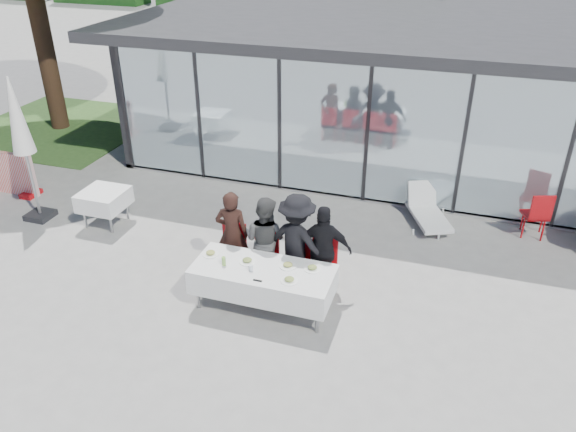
# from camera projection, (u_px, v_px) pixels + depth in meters

# --- Properties ---
(ground) EXTENTS (90.00, 90.00, 0.00)m
(ground) POSITION_uv_depth(u_px,v_px,m) (255.00, 297.00, 9.45)
(ground) COLOR gray
(ground) RESTS_ON ground
(pavilion) EXTENTS (14.80, 8.80, 3.44)m
(pavilion) POSITION_uv_depth(u_px,v_px,m) (436.00, 65.00, 14.68)
(pavilion) COLOR gray
(pavilion) RESTS_ON ground
(dining_table) EXTENTS (2.26, 0.96, 0.75)m
(dining_table) POSITION_uv_depth(u_px,v_px,m) (263.00, 279.00, 8.96)
(dining_table) COLOR silver
(dining_table) RESTS_ON ground
(diner_a) EXTENTS (0.65, 0.65, 1.61)m
(diner_a) POSITION_uv_depth(u_px,v_px,m) (232.00, 234.00, 9.70)
(diner_a) COLOR black
(diner_a) RESTS_ON ground
(diner_chair_a) EXTENTS (0.44, 0.44, 0.97)m
(diner_chair_a) POSITION_uv_depth(u_px,v_px,m) (233.00, 247.00, 9.82)
(diner_chair_a) COLOR #AD0B10
(diner_chair_a) RESTS_ON ground
(diner_b) EXTENTS (0.90, 0.90, 1.59)m
(diner_b) POSITION_uv_depth(u_px,v_px,m) (265.00, 240.00, 9.54)
(diner_b) COLOR #474747
(diner_b) RESTS_ON ground
(diner_chair_b) EXTENTS (0.44, 0.44, 0.97)m
(diner_chair_b) POSITION_uv_depth(u_px,v_px,m) (265.00, 253.00, 9.65)
(diner_chair_b) COLOR #AD0B10
(diner_chair_b) RESTS_ON ground
(diner_c) EXTENTS (1.34, 1.34, 1.72)m
(diner_c) POSITION_uv_depth(u_px,v_px,m) (297.00, 242.00, 9.35)
(diner_c) COLOR black
(diner_c) RESTS_ON ground
(diner_chair_c) EXTENTS (0.44, 0.44, 0.97)m
(diner_chair_c) POSITION_uv_depth(u_px,v_px,m) (297.00, 258.00, 9.50)
(diner_chair_c) COLOR #AD0B10
(diner_chair_c) RESTS_ON ground
(diner_d) EXTENTS (1.06, 1.06, 1.59)m
(diner_d) POSITION_uv_depth(u_px,v_px,m) (324.00, 250.00, 9.26)
(diner_d) COLOR black
(diner_d) RESTS_ON ground
(diner_chair_d) EXTENTS (0.44, 0.44, 0.97)m
(diner_chair_d) POSITION_uv_depth(u_px,v_px,m) (323.00, 263.00, 9.37)
(diner_chair_d) COLOR #AD0B10
(diner_chair_d) RESTS_ON ground
(plate_a) EXTENTS (0.27, 0.27, 0.07)m
(plate_a) POSITION_uv_depth(u_px,v_px,m) (211.00, 253.00, 9.20)
(plate_a) COLOR white
(plate_a) RESTS_ON dining_table
(plate_b) EXTENTS (0.27, 0.27, 0.07)m
(plate_b) POSITION_uv_depth(u_px,v_px,m) (247.00, 261.00, 9.01)
(plate_b) COLOR white
(plate_b) RESTS_ON dining_table
(plate_c) EXTENTS (0.27, 0.27, 0.07)m
(plate_c) POSITION_uv_depth(u_px,v_px,m) (288.00, 265.00, 8.89)
(plate_c) COLOR white
(plate_c) RESTS_ON dining_table
(plate_d) EXTENTS (0.27, 0.27, 0.07)m
(plate_d) POSITION_uv_depth(u_px,v_px,m) (312.00, 268.00, 8.82)
(plate_d) COLOR white
(plate_d) RESTS_ON dining_table
(plate_extra) EXTENTS (0.27, 0.27, 0.07)m
(plate_extra) POSITION_uv_depth(u_px,v_px,m) (289.00, 280.00, 8.54)
(plate_extra) COLOR white
(plate_extra) RESTS_ON dining_table
(juice_bottle) EXTENTS (0.06, 0.06, 0.15)m
(juice_bottle) POSITION_uv_depth(u_px,v_px,m) (224.00, 261.00, 8.90)
(juice_bottle) COLOR #7EB54B
(juice_bottle) RESTS_ON dining_table
(drinking_glasses) EXTENTS (0.07, 0.07, 0.10)m
(drinking_glasses) POSITION_uv_depth(u_px,v_px,m) (251.00, 268.00, 8.78)
(drinking_glasses) COLOR silver
(drinking_glasses) RESTS_ON dining_table
(folded_eyeglasses) EXTENTS (0.14, 0.03, 0.01)m
(folded_eyeglasses) POSITION_uv_depth(u_px,v_px,m) (258.00, 281.00, 8.56)
(folded_eyeglasses) COLOR black
(folded_eyeglasses) RESTS_ON dining_table
(spare_table_left) EXTENTS (0.86, 0.86, 0.74)m
(spare_table_left) POSITION_uv_depth(u_px,v_px,m) (104.00, 200.00, 11.38)
(spare_table_left) COLOR silver
(spare_table_left) RESTS_ON ground
(spare_chair_b) EXTENTS (0.56, 0.56, 0.97)m
(spare_chair_b) POSITION_uv_depth(u_px,v_px,m) (538.00, 213.00, 10.90)
(spare_chair_b) COLOR #AD0B10
(spare_chair_b) RESTS_ON ground
(market_umbrella) EXTENTS (0.50, 0.50, 3.00)m
(market_umbrella) POSITION_uv_depth(u_px,v_px,m) (19.00, 127.00, 10.88)
(market_umbrella) COLOR black
(market_umbrella) RESTS_ON ground
(lounger) EXTENTS (1.10, 1.46, 0.72)m
(lounger) POSITION_uv_depth(u_px,v_px,m) (427.00, 210.00, 11.62)
(lounger) COLOR silver
(lounger) RESTS_ON ground
(grass_patch) EXTENTS (5.00, 5.00, 0.02)m
(grass_patch) POSITION_uv_depth(u_px,v_px,m) (61.00, 127.00, 16.74)
(grass_patch) COLOR #385926
(grass_patch) RESTS_ON ground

